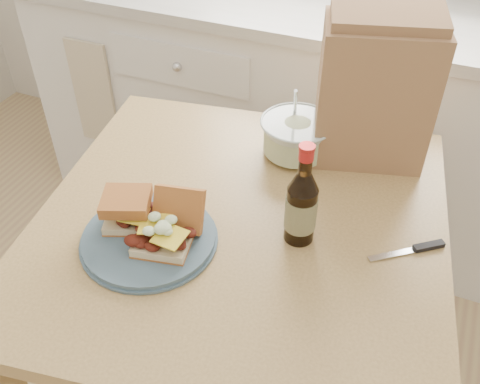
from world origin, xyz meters
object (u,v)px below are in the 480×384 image
at_px(dining_table, 240,253).
at_px(plate, 149,238).
at_px(coleslaw_bowl, 296,138).
at_px(beer_bottle, 301,206).
at_px(paper_bag, 374,93).

height_order(dining_table, plate, plate).
distance_m(plate, coleslaw_bowl, 0.49).
xyz_separation_m(dining_table, beer_bottle, (0.14, -0.00, 0.21)).
relative_size(plate, beer_bottle, 1.18).
distance_m(beer_bottle, paper_bag, 0.39).
distance_m(dining_table, paper_bag, 0.52).
height_order(beer_bottle, paper_bag, paper_bag).
bearing_deg(plate, dining_table, 42.73).
relative_size(dining_table, coleslaw_bowl, 5.50).
distance_m(plate, paper_bag, 0.66).
xyz_separation_m(beer_bottle, paper_bag, (0.06, 0.38, 0.09)).
xyz_separation_m(plate, beer_bottle, (0.30, 0.14, 0.08)).
height_order(coleslaw_bowl, paper_bag, paper_bag).
bearing_deg(coleslaw_bowl, paper_bag, 23.49).
distance_m(coleslaw_bowl, paper_bag, 0.23).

